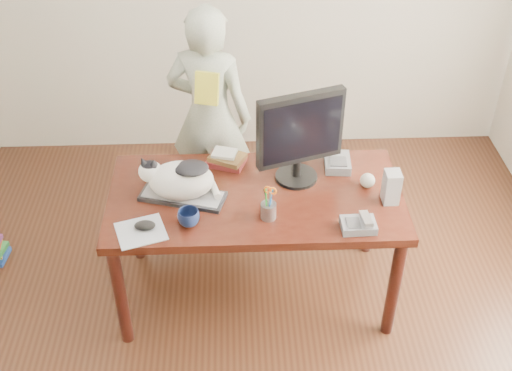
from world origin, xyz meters
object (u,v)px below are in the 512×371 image
object	(u,v)px
calculator	(337,163)
phone	(359,224)
coffee_mug	(189,218)
desk	(255,206)
cat	(178,179)
baseball	(367,180)
pen_cup	(269,209)
keyboard	(183,196)
book_stack	(227,159)
mouse	(145,225)
monitor	(300,134)
person	(210,116)
speaker	(391,187)

from	to	relation	value
calculator	phone	bearing A→B (deg)	-82.21
calculator	coffee_mug	bearing A→B (deg)	-146.15
desk	cat	world-z (taller)	cat
cat	coffee_mug	xyz separation A→B (m)	(0.06, -0.22, -0.09)
phone	baseball	world-z (taller)	baseball
pen_cup	baseball	xyz separation A→B (m)	(0.56, 0.24, -0.02)
keyboard	calculator	world-z (taller)	calculator
phone	book_stack	bearing A→B (deg)	136.96
book_stack	calculator	distance (m)	0.64
mouse	baseball	xyz separation A→B (m)	(1.19, 0.31, 0.02)
keyboard	pen_cup	world-z (taller)	pen_cup
book_stack	keyboard	bearing A→B (deg)	-105.28
mouse	phone	size ratio (longest dim) A/B	0.70
monitor	pen_cup	bearing A→B (deg)	-138.29
coffee_mug	baseball	world-z (taller)	coffee_mug
phone	person	world-z (taller)	person
baseball	mouse	bearing A→B (deg)	-165.48
cat	phone	world-z (taller)	cat
monitor	baseball	world-z (taller)	monitor
speaker	book_stack	bearing A→B (deg)	155.62
monitor	phone	bearing A→B (deg)	-75.51
speaker	pen_cup	bearing A→B (deg)	-171.30
keyboard	mouse	xyz separation A→B (m)	(-0.18, -0.25, 0.01)
monitor	speaker	xyz separation A→B (m)	(0.47, -0.21, -0.21)
mouse	calculator	size ratio (longest dim) A/B	0.62
desk	keyboard	world-z (taller)	keyboard
coffee_mug	mouse	bearing A→B (deg)	-172.66
desk	baseball	world-z (taller)	baseball
mouse	speaker	world-z (taller)	speaker
speaker	coffee_mug	bearing A→B (deg)	-173.00
desk	calculator	world-z (taller)	calculator
pen_cup	monitor	bearing A→B (deg)	60.13
book_stack	coffee_mug	bearing A→B (deg)	-87.95
mouse	coffee_mug	world-z (taller)	coffee_mug
book_stack	person	distance (m)	0.54
monitor	person	world-z (taller)	person
coffee_mug	person	world-z (taller)	person
keyboard	baseball	world-z (taller)	baseball
mouse	monitor	bearing A→B (deg)	6.99
calculator	monitor	bearing A→B (deg)	-149.46
desk	pen_cup	size ratio (longest dim) A/B	7.81
monitor	calculator	distance (m)	0.39
calculator	person	distance (m)	0.94
phone	baseball	bearing A→B (deg)	71.79
monitor	speaker	world-z (taller)	monitor
baseball	person	distance (m)	1.17
pen_cup	coffee_mug	distance (m)	0.41
calculator	person	size ratio (longest dim) A/B	0.13
coffee_mug	speaker	world-z (taller)	speaker
mouse	desk	bearing A→B (deg)	12.43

